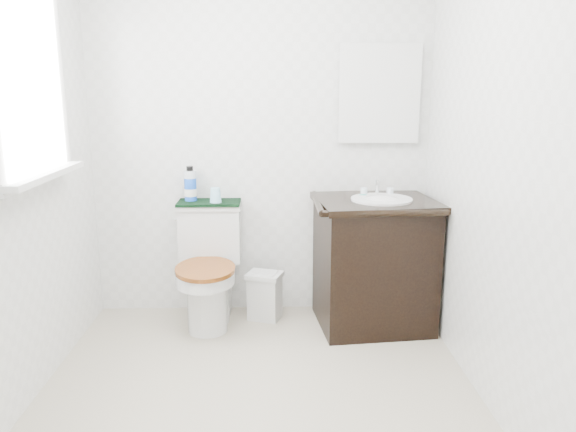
{
  "coord_description": "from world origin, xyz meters",
  "views": [
    {
      "loc": [
        0.08,
        -2.46,
        1.5
      ],
      "look_at": [
        0.17,
        0.75,
        0.75
      ],
      "focal_mm": 35.0,
      "sensor_mm": 36.0,
      "label": 1
    }
  ],
  "objects_px": {
    "vanity": "(374,259)",
    "mouthwash_bottle": "(190,185)",
    "toilet": "(209,272)",
    "cup": "(216,195)",
    "trash_bin": "(265,295)"
  },
  "relations": [
    {
      "from": "toilet",
      "to": "trash_bin",
      "type": "xyz_separation_m",
      "value": [
        0.35,
        0.04,
        -0.18
      ]
    },
    {
      "from": "vanity",
      "to": "mouthwash_bottle",
      "type": "height_order",
      "value": "mouthwash_bottle"
    },
    {
      "from": "vanity",
      "to": "trash_bin",
      "type": "distance_m",
      "value": 0.75
    },
    {
      "from": "mouthwash_bottle",
      "to": "trash_bin",
      "type": "bearing_deg",
      "value": -13.44
    },
    {
      "from": "toilet",
      "to": "cup",
      "type": "distance_m",
      "value": 0.5
    },
    {
      "from": "trash_bin",
      "to": "cup",
      "type": "xyz_separation_m",
      "value": [
        -0.31,
        0.05,
        0.66
      ]
    },
    {
      "from": "vanity",
      "to": "mouthwash_bottle",
      "type": "relative_size",
      "value": 4.11
    },
    {
      "from": "toilet",
      "to": "trash_bin",
      "type": "relative_size",
      "value": 2.41
    },
    {
      "from": "cup",
      "to": "trash_bin",
      "type": "bearing_deg",
      "value": -8.68
    },
    {
      "from": "trash_bin",
      "to": "cup",
      "type": "height_order",
      "value": "cup"
    },
    {
      "from": "vanity",
      "to": "cup",
      "type": "xyz_separation_m",
      "value": [
        -1.0,
        0.15,
        0.39
      ]
    },
    {
      "from": "vanity",
      "to": "mouthwash_bottle",
      "type": "distance_m",
      "value": 1.27
    },
    {
      "from": "vanity",
      "to": "mouthwash_bottle",
      "type": "xyz_separation_m",
      "value": [
        -1.17,
        0.22,
        0.45
      ]
    },
    {
      "from": "toilet",
      "to": "mouthwash_bottle",
      "type": "height_order",
      "value": "mouthwash_bottle"
    },
    {
      "from": "trash_bin",
      "to": "mouthwash_bottle",
      "type": "bearing_deg",
      "value": 166.56
    }
  ]
}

